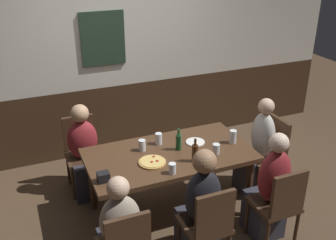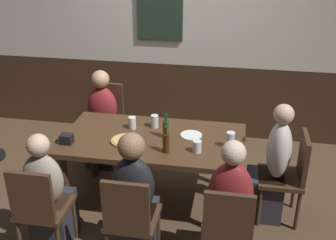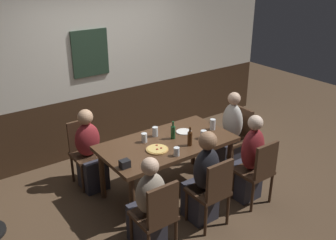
{
  "view_description": "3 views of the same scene",
  "coord_description": "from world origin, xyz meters",
  "px_view_note": "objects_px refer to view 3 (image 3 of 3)",
  "views": [
    {
      "loc": [
        -1.36,
        -3.23,
        2.75
      ],
      "look_at": [
        0.04,
        0.13,
        1.05
      ],
      "focal_mm": 41.89,
      "sensor_mm": 36.0,
      "label": 1
    },
    {
      "loc": [
        0.74,
        -3.36,
        2.55
      ],
      "look_at": [
        0.13,
        0.06,
        0.91
      ],
      "focal_mm": 44.32,
      "sensor_mm": 36.0,
      "label": 2
    },
    {
      "loc": [
        -2.5,
        -3.48,
        2.89
      ],
      "look_at": [
        -0.06,
        -0.1,
        1.09
      ],
      "focal_mm": 40.47,
      "sensor_mm": 36.0,
      "label": 3
    }
  ],
  "objects_px": {
    "chair_left_near": "(157,214)",
    "beer_glass_tall": "(213,125)",
    "chair_mid_near": "(212,189)",
    "tumbler_water": "(203,135)",
    "chair_head_east": "(237,134)",
    "tumbler_short": "(177,152)",
    "person_left_near": "(148,209)",
    "person_left_far": "(90,155)",
    "dining_table": "(167,147)",
    "beer_bottle_green": "(173,132)",
    "condiment_caddy": "(125,164)",
    "highball_clear": "(155,132)",
    "person_right_near": "(248,164)",
    "chair_left_far": "(85,149)",
    "person_head_east": "(229,137)",
    "plate_white_large": "(184,132)",
    "person_mid_near": "(203,183)",
    "beer_bottle_brown": "(190,138)",
    "chair_right_near": "(258,169)",
    "pizza": "(157,149)",
    "pint_glass_amber": "(144,138)"
  },
  "relations": [
    {
      "from": "tumbler_short",
      "to": "tumbler_water",
      "type": "distance_m",
      "value": 0.58
    },
    {
      "from": "chair_left_near",
      "to": "tumbler_water",
      "type": "distance_m",
      "value": 1.4
    },
    {
      "from": "chair_left_near",
      "to": "beer_bottle_brown",
      "type": "distance_m",
      "value": 1.16
    },
    {
      "from": "person_head_east",
      "to": "person_right_near",
      "type": "relative_size",
      "value": 0.99
    },
    {
      "from": "chair_head_east",
      "to": "person_right_near",
      "type": "relative_size",
      "value": 0.75
    },
    {
      "from": "dining_table",
      "to": "beer_bottle_green",
      "type": "xyz_separation_m",
      "value": [
        0.12,
        0.03,
        0.17
      ]
    },
    {
      "from": "person_left_near",
      "to": "condiment_caddy",
      "type": "distance_m",
      "value": 0.57
    },
    {
      "from": "person_left_near",
      "to": "pizza",
      "type": "xyz_separation_m",
      "value": [
        0.52,
        0.59,
        0.3
      ]
    },
    {
      "from": "dining_table",
      "to": "tumbler_water",
      "type": "height_order",
      "value": "tumbler_water"
    },
    {
      "from": "tumbler_short",
      "to": "highball_clear",
      "type": "xyz_separation_m",
      "value": [
        0.09,
        0.59,
        0.01
      ]
    },
    {
      "from": "tumbler_short",
      "to": "pint_glass_amber",
      "type": "xyz_separation_m",
      "value": [
        -0.12,
        0.52,
        0.01
      ]
    },
    {
      "from": "chair_mid_near",
      "to": "chair_right_near",
      "type": "height_order",
      "value": "same"
    },
    {
      "from": "chair_mid_near",
      "to": "highball_clear",
      "type": "distance_m",
      "value": 1.14
    },
    {
      "from": "person_left_near",
      "to": "beer_glass_tall",
      "type": "relative_size",
      "value": 7.38
    },
    {
      "from": "person_left_near",
      "to": "pizza",
      "type": "bearing_deg",
      "value": 48.75
    },
    {
      "from": "plate_white_large",
      "to": "dining_table",
      "type": "bearing_deg",
      "value": -163.63
    },
    {
      "from": "chair_left_near",
      "to": "beer_glass_tall",
      "type": "distance_m",
      "value": 1.71
    },
    {
      "from": "chair_head_east",
      "to": "tumbler_short",
      "type": "bearing_deg",
      "value": -165.46
    },
    {
      "from": "chair_left_far",
      "to": "person_right_near",
      "type": "xyz_separation_m",
      "value": [
        1.5,
        -1.58,
        -0.0
      ]
    },
    {
      "from": "person_head_east",
      "to": "person_right_near",
      "type": "bearing_deg",
      "value": -116.64
    },
    {
      "from": "chair_left_far",
      "to": "chair_right_near",
      "type": "bearing_deg",
      "value": -49.27
    },
    {
      "from": "person_mid_near",
      "to": "beer_glass_tall",
      "type": "distance_m",
      "value": 1.02
    },
    {
      "from": "person_mid_near",
      "to": "tumbler_water",
      "type": "distance_m",
      "value": 0.74
    },
    {
      "from": "tumbler_short",
      "to": "tumbler_water",
      "type": "relative_size",
      "value": 0.96
    },
    {
      "from": "chair_right_near",
      "to": "condiment_caddy",
      "type": "relative_size",
      "value": 8.0
    },
    {
      "from": "chair_head_east",
      "to": "person_left_near",
      "type": "distance_m",
      "value": 2.14
    },
    {
      "from": "chair_mid_near",
      "to": "tumbler_water",
      "type": "height_order",
      "value": "chair_mid_near"
    },
    {
      "from": "chair_left_far",
      "to": "person_mid_near",
      "type": "bearing_deg",
      "value": -64.62
    },
    {
      "from": "person_mid_near",
      "to": "pizza",
      "type": "xyz_separation_m",
      "value": [
        -0.23,
        0.59,
        0.25
      ]
    },
    {
      "from": "chair_head_east",
      "to": "person_right_near",
      "type": "bearing_deg",
      "value": -126.12
    },
    {
      "from": "person_left_far",
      "to": "plate_white_large",
      "type": "xyz_separation_m",
      "value": [
        1.1,
        -0.61,
        0.28
      ]
    },
    {
      "from": "beer_bottle_brown",
      "to": "chair_mid_near",
      "type": "bearing_deg",
      "value": -105.08
    },
    {
      "from": "person_right_near",
      "to": "beer_glass_tall",
      "type": "bearing_deg",
      "value": 92.97
    },
    {
      "from": "chair_mid_near",
      "to": "condiment_caddy",
      "type": "distance_m",
      "value": 1.02
    },
    {
      "from": "person_head_east",
      "to": "tumbler_water",
      "type": "distance_m",
      "value": 0.76
    },
    {
      "from": "beer_glass_tall",
      "to": "condiment_caddy",
      "type": "xyz_separation_m",
      "value": [
        -1.47,
        -0.19,
        -0.02
      ]
    },
    {
      "from": "chair_head_east",
      "to": "beer_bottle_brown",
      "type": "height_order",
      "value": "beer_bottle_brown"
    },
    {
      "from": "person_left_near",
      "to": "beer_bottle_brown",
      "type": "bearing_deg",
      "value": 26.73
    },
    {
      "from": "dining_table",
      "to": "chair_right_near",
      "type": "distance_m",
      "value": 1.16
    },
    {
      "from": "dining_table",
      "to": "beer_bottle_green",
      "type": "bearing_deg",
      "value": 16.11
    },
    {
      "from": "chair_head_east",
      "to": "person_left_far",
      "type": "distance_m",
      "value": 2.14
    },
    {
      "from": "pizza",
      "to": "beer_bottle_brown",
      "type": "distance_m",
      "value": 0.43
    },
    {
      "from": "chair_mid_near",
      "to": "person_head_east",
      "type": "height_order",
      "value": "person_head_east"
    },
    {
      "from": "person_left_far",
      "to": "highball_clear",
      "type": "height_order",
      "value": "person_left_far"
    },
    {
      "from": "chair_mid_near",
      "to": "tumbler_water",
      "type": "relative_size",
      "value": 8.07
    },
    {
      "from": "person_right_near",
      "to": "beer_bottle_brown",
      "type": "relative_size",
      "value": 4.72
    },
    {
      "from": "tumbler_short",
      "to": "condiment_caddy",
      "type": "bearing_deg",
      "value": 169.35
    },
    {
      "from": "tumbler_water",
      "to": "beer_glass_tall",
      "type": "bearing_deg",
      "value": 26.21
    },
    {
      "from": "person_left_near",
      "to": "tumbler_short",
      "type": "height_order",
      "value": "person_left_near"
    },
    {
      "from": "chair_right_near",
      "to": "highball_clear",
      "type": "relative_size",
      "value": 6.96
    }
  ]
}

